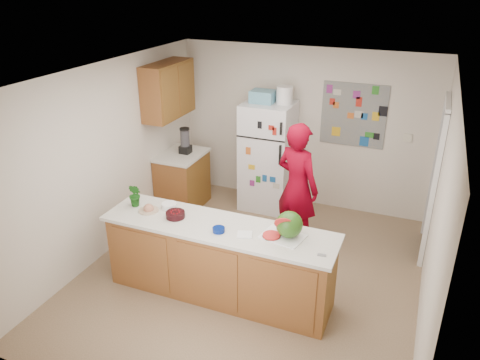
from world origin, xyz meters
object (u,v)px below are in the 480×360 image
at_px(refrigerator, 268,156).
at_px(watermelon, 289,224).
at_px(person, 297,187).
at_px(cherry_bowl, 175,215).

bearing_deg(refrigerator, watermelon, -65.76).
xyz_separation_m(person, watermelon, (0.28, -1.32, 0.19)).
bearing_deg(refrigerator, cherry_bowl, -96.72).
bearing_deg(person, refrigerator, -29.42).
distance_m(person, cherry_bowl, 1.74).
relative_size(person, watermelon, 6.22).
bearing_deg(person, cherry_bowl, 76.41).
xyz_separation_m(person, cherry_bowl, (-1.04, -1.40, 0.07)).
bearing_deg(person, watermelon, 125.26).
relative_size(refrigerator, person, 0.96).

